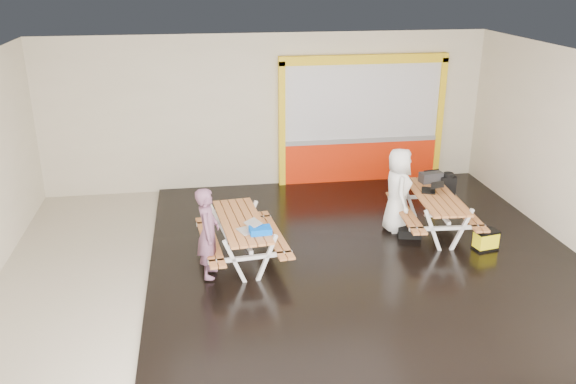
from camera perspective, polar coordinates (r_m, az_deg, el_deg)
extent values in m
cube|color=#BAB09D|center=(10.51, 0.76, -6.86)|extent=(10.00, 8.00, 0.01)
cube|color=white|center=(9.41, 0.86, 12.43)|extent=(10.00, 8.00, 0.01)
cube|color=beige|center=(13.64, -2.03, 7.54)|extent=(10.00, 0.01, 3.50)
cube|color=beige|center=(6.25, 7.05, -9.39)|extent=(10.00, 0.01, 3.50)
cube|color=black|center=(10.76, 7.38, -6.18)|extent=(7.50, 7.98, 0.05)
cube|color=red|center=(14.33, 6.85, 2.86)|extent=(3.60, 0.12, 1.00)
cube|color=gray|center=(14.17, 6.94, 4.90)|extent=(3.60, 0.14, 0.10)
cube|color=silver|center=(13.96, 7.09, 8.50)|extent=(3.60, 0.08, 1.72)
cube|color=yellow|center=(13.67, -0.59, 6.29)|extent=(0.14, 0.16, 2.90)
cube|color=yellow|center=(14.67, 14.13, 6.66)|extent=(0.14, 0.16, 2.90)
cube|color=yellow|center=(13.77, 7.29, 12.39)|extent=(3.88, 0.16, 0.20)
cube|color=#BB7139|center=(10.21, -6.02, -2.94)|extent=(0.33, 2.01, 0.04)
cube|color=#BB7139|center=(10.23, -5.23, -2.86)|extent=(0.33, 2.01, 0.04)
cube|color=#BB7139|center=(10.25, -4.44, -2.78)|extent=(0.33, 2.01, 0.04)
cube|color=#BB7139|center=(10.28, -3.66, -2.70)|extent=(0.33, 2.01, 0.04)
cube|color=#BB7139|center=(10.30, -2.88, -2.63)|extent=(0.33, 2.01, 0.04)
cube|color=white|center=(9.69, -5.07, -6.63)|extent=(0.38, 0.10, 0.81)
cube|color=white|center=(9.77, -2.04, -6.29)|extent=(0.38, 0.10, 0.81)
cube|color=white|center=(9.70, -3.55, -6.22)|extent=(1.38, 0.20, 0.06)
cube|color=white|center=(9.59, -3.59, -4.83)|extent=(0.68, 0.13, 0.06)
cube|color=white|center=(11.05, -6.46, -3.08)|extent=(0.38, 0.10, 0.81)
cube|color=white|center=(11.13, -3.79, -2.81)|extent=(0.38, 0.10, 0.81)
cube|color=white|center=(11.07, -5.13, -2.73)|extent=(1.38, 0.20, 0.06)
cube|color=white|center=(10.97, -5.17, -1.48)|extent=(0.68, 0.13, 0.06)
cube|color=white|center=(10.33, -4.41, -3.81)|extent=(0.23, 1.65, 0.06)
cube|color=#BB7139|center=(10.30, -7.80, -4.66)|extent=(0.33, 2.01, 0.04)
cube|color=#BB7139|center=(10.31, -7.05, -4.58)|extent=(0.33, 2.01, 0.04)
cube|color=#BB7139|center=(10.46, -1.78, -4.03)|extent=(0.33, 2.01, 0.04)
cube|color=#BB7139|center=(10.49, -1.05, -3.95)|extent=(0.33, 2.01, 0.04)
cube|color=#BB7139|center=(11.55, 12.45, -0.41)|extent=(0.27, 2.04, 0.04)
cube|color=#BB7139|center=(11.59, 13.13, -0.39)|extent=(0.27, 2.04, 0.04)
cube|color=#BB7139|center=(11.64, 13.81, -0.37)|extent=(0.27, 2.04, 0.04)
cube|color=#BB7139|center=(11.68, 14.48, -0.34)|extent=(0.27, 2.04, 0.04)
cube|color=#BB7139|center=(11.73, 15.14, -0.32)|extent=(0.27, 2.04, 0.04)
cube|color=white|center=(11.02, 13.57, -3.61)|extent=(0.38, 0.09, 0.81)
cube|color=white|center=(11.19, 16.15, -3.47)|extent=(0.38, 0.09, 0.81)
cube|color=white|center=(11.08, 14.89, -3.32)|extent=(1.39, 0.16, 0.06)
cube|color=white|center=(10.98, 15.02, -2.06)|extent=(0.69, 0.11, 0.06)
cube|color=white|center=(12.37, 11.41, -0.68)|extent=(0.38, 0.09, 0.81)
cube|color=white|center=(12.53, 13.74, -0.60)|extent=(0.38, 0.09, 0.81)
cube|color=white|center=(12.43, 12.60, -0.44)|extent=(1.39, 0.16, 0.06)
cube|color=white|center=(12.34, 12.69, 0.70)|extent=(0.69, 0.11, 0.06)
cube|color=white|center=(11.71, 13.72, -1.29)|extent=(0.18, 1.67, 0.06)
cube|color=#BB7139|center=(11.57, 10.72, -1.87)|extent=(0.26, 2.04, 0.04)
cube|color=#BB7139|center=(11.60, 11.38, -1.85)|extent=(0.26, 2.04, 0.04)
cube|color=#BB7139|center=(11.91, 15.92, -1.66)|extent=(0.26, 2.04, 0.04)
cube|color=#BB7139|center=(11.96, 16.54, -1.63)|extent=(0.26, 2.04, 0.04)
imported|color=#6D455E|center=(9.74, -7.58, -3.87)|extent=(0.44, 0.60, 1.52)
imported|color=white|center=(11.59, 10.39, 0.14)|extent=(0.64, 0.88, 1.66)
cube|color=silver|center=(9.82, -4.02, -3.69)|extent=(0.32, 0.37, 0.02)
cube|color=silver|center=(9.83, -3.34, -2.96)|extent=(0.30, 0.36, 0.06)
cube|color=silver|center=(9.83, -3.37, -2.97)|extent=(0.26, 0.32, 0.05)
cube|color=black|center=(11.80, 13.18, 0.14)|extent=(0.37, 0.43, 0.02)
cube|color=black|center=(11.76, 14.00, 0.66)|extent=(0.35, 0.42, 0.07)
cube|color=silver|center=(11.76, 13.97, 0.66)|extent=(0.30, 0.37, 0.06)
cube|color=blue|center=(9.72, -2.64, -3.65)|extent=(0.36, 0.27, 0.10)
cube|color=black|center=(12.28, 13.40, 1.38)|extent=(0.47, 0.29, 0.20)
cylinder|color=black|center=(12.23, 13.46, 2.02)|extent=(0.33, 0.08, 0.03)
cube|color=black|center=(12.43, 14.87, 0.46)|extent=(0.34, 0.25, 0.44)
cylinder|color=black|center=(12.35, 14.98, 1.52)|extent=(0.23, 0.23, 0.11)
cube|color=black|center=(11.61, 11.44, -3.76)|extent=(0.49, 0.41, 0.16)
cube|color=black|center=(11.48, 18.17, -5.05)|extent=(0.46, 0.34, 0.04)
cube|color=yellow|center=(11.42, 18.25, -4.35)|extent=(0.43, 0.32, 0.31)
cube|color=black|center=(11.35, 18.35, -3.59)|extent=(0.46, 0.34, 0.03)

